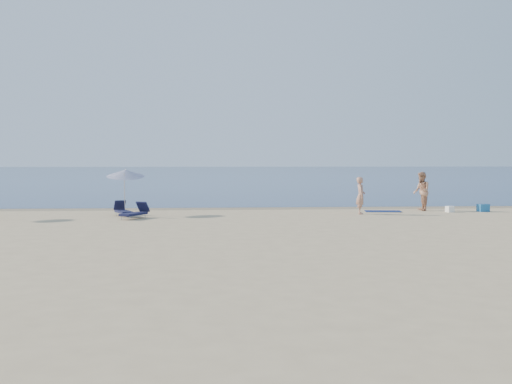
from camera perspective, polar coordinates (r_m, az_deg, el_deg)
ground at (r=13.40m, az=15.24°, el=-7.83°), size 160.00×160.00×0.00m
sea at (r=112.52m, az=-1.97°, el=1.73°), size 240.00×160.00×0.01m
wet_sand_strip at (r=32.21m, az=3.68°, el=-1.44°), size 240.00×1.60×0.00m
person_left at (r=29.04m, az=9.28°, el=-0.31°), size 0.49×0.66×1.67m
person_right at (r=31.55m, az=14.50°, el=0.07°), size 0.77×0.96×1.86m
beach_towel at (r=30.69m, az=11.22°, el=-1.69°), size 1.78×1.16×0.03m
white_bag at (r=31.11m, az=16.84°, el=-1.47°), size 0.40×0.37×0.28m
blue_cooler at (r=31.88m, az=19.54°, el=-1.34°), size 0.55×0.44×0.36m
umbrella_near at (r=28.74m, az=-11.54°, el=1.66°), size 1.80×1.82×2.18m
lounger_left at (r=28.30m, az=-11.73°, el=-1.63°), size 1.03×1.57×0.66m
lounger_right at (r=27.02m, az=-10.69°, el=-1.82°), size 1.18×1.60×0.68m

